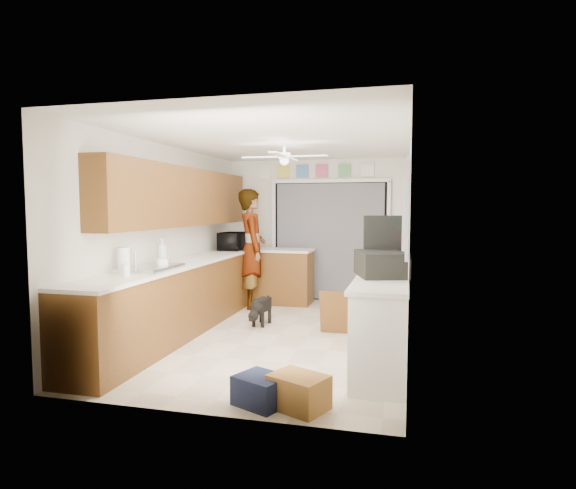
# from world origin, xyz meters

# --- Properties ---
(floor) EXTENTS (5.00, 5.00, 0.00)m
(floor) POSITION_xyz_m (0.00, 0.00, 0.00)
(floor) COLOR beige
(floor) RESTS_ON ground
(ceiling) EXTENTS (5.00, 5.00, 0.00)m
(ceiling) POSITION_xyz_m (0.00, 0.00, 2.50)
(ceiling) COLOR white
(ceiling) RESTS_ON ground
(wall_back) EXTENTS (3.20, 0.00, 3.20)m
(wall_back) POSITION_xyz_m (0.00, 2.50, 1.25)
(wall_back) COLOR silver
(wall_back) RESTS_ON ground
(wall_front) EXTENTS (3.20, 0.00, 3.20)m
(wall_front) POSITION_xyz_m (0.00, -2.50, 1.25)
(wall_front) COLOR silver
(wall_front) RESTS_ON ground
(wall_left) EXTENTS (0.00, 5.00, 5.00)m
(wall_left) POSITION_xyz_m (-1.60, 0.00, 1.25)
(wall_left) COLOR silver
(wall_left) RESTS_ON ground
(wall_right) EXTENTS (0.00, 5.00, 5.00)m
(wall_right) POSITION_xyz_m (1.60, 0.00, 1.25)
(wall_right) COLOR silver
(wall_right) RESTS_ON ground
(left_base_cabinets) EXTENTS (0.60, 4.80, 0.90)m
(left_base_cabinets) POSITION_xyz_m (-1.30, 0.00, 0.45)
(left_base_cabinets) COLOR brown
(left_base_cabinets) RESTS_ON floor
(left_countertop) EXTENTS (0.62, 4.80, 0.04)m
(left_countertop) POSITION_xyz_m (-1.29, 0.00, 0.92)
(left_countertop) COLOR white
(left_countertop) RESTS_ON left_base_cabinets
(upper_cabinets) EXTENTS (0.32, 4.00, 0.80)m
(upper_cabinets) POSITION_xyz_m (-1.44, 0.20, 1.80)
(upper_cabinets) COLOR brown
(upper_cabinets) RESTS_ON wall_left
(sink_basin) EXTENTS (0.50, 0.76, 0.06)m
(sink_basin) POSITION_xyz_m (-1.29, -1.00, 0.95)
(sink_basin) COLOR silver
(sink_basin) RESTS_ON left_countertop
(faucet) EXTENTS (0.03, 0.03, 0.22)m
(faucet) POSITION_xyz_m (-1.48, -1.00, 1.05)
(faucet) COLOR silver
(faucet) RESTS_ON left_countertop
(peninsula_base) EXTENTS (1.00, 0.60, 0.90)m
(peninsula_base) POSITION_xyz_m (-0.50, 2.00, 0.45)
(peninsula_base) COLOR brown
(peninsula_base) RESTS_ON floor
(peninsula_top) EXTENTS (1.04, 0.64, 0.04)m
(peninsula_top) POSITION_xyz_m (-0.50, 2.00, 0.92)
(peninsula_top) COLOR white
(peninsula_top) RESTS_ON peninsula_base
(back_opening_recess) EXTENTS (2.00, 0.06, 2.10)m
(back_opening_recess) POSITION_xyz_m (0.25, 2.47, 1.05)
(back_opening_recess) COLOR black
(back_opening_recess) RESTS_ON wall_back
(curtain_panel) EXTENTS (1.90, 0.03, 2.05)m
(curtain_panel) POSITION_xyz_m (0.25, 2.43, 1.05)
(curtain_panel) COLOR slate
(curtain_panel) RESTS_ON wall_back
(door_trim_left) EXTENTS (0.06, 0.04, 2.10)m
(door_trim_left) POSITION_xyz_m (-0.77, 2.44, 1.05)
(door_trim_left) COLOR white
(door_trim_left) RESTS_ON wall_back
(door_trim_right) EXTENTS (0.06, 0.04, 2.10)m
(door_trim_right) POSITION_xyz_m (1.27, 2.44, 1.05)
(door_trim_right) COLOR white
(door_trim_right) RESTS_ON wall_back
(door_trim_head) EXTENTS (2.10, 0.04, 0.06)m
(door_trim_head) POSITION_xyz_m (0.25, 2.44, 2.12)
(door_trim_head) COLOR white
(door_trim_head) RESTS_ON wall_back
(header_frame_0) EXTENTS (0.22, 0.02, 0.22)m
(header_frame_0) POSITION_xyz_m (-0.60, 2.47, 2.30)
(header_frame_0) COLOR #D8D448
(header_frame_0) RESTS_ON wall_back
(header_frame_1) EXTENTS (0.22, 0.02, 0.22)m
(header_frame_1) POSITION_xyz_m (-0.25, 2.47, 2.30)
(header_frame_1) COLOR #467CBC
(header_frame_1) RESTS_ON wall_back
(header_frame_2) EXTENTS (0.22, 0.02, 0.22)m
(header_frame_2) POSITION_xyz_m (0.10, 2.47, 2.30)
(header_frame_2) COLOR #C94B71
(header_frame_2) RESTS_ON wall_back
(header_frame_3) EXTENTS (0.22, 0.02, 0.22)m
(header_frame_3) POSITION_xyz_m (0.50, 2.47, 2.30)
(header_frame_3) COLOR #5CA163
(header_frame_3) RESTS_ON wall_back
(header_frame_4) EXTENTS (0.22, 0.02, 0.22)m
(header_frame_4) POSITION_xyz_m (0.90, 2.47, 2.30)
(header_frame_4) COLOR white
(header_frame_4) RESTS_ON wall_back
(route66_sign) EXTENTS (0.22, 0.02, 0.26)m
(route66_sign) POSITION_xyz_m (-0.95, 2.47, 2.30)
(route66_sign) COLOR silver
(route66_sign) RESTS_ON wall_back
(right_counter_base) EXTENTS (0.50, 1.40, 0.90)m
(right_counter_base) POSITION_xyz_m (1.35, -1.20, 0.45)
(right_counter_base) COLOR white
(right_counter_base) RESTS_ON floor
(right_counter_top) EXTENTS (0.54, 1.44, 0.04)m
(right_counter_top) POSITION_xyz_m (1.34, -1.20, 0.92)
(right_counter_top) COLOR white
(right_counter_top) RESTS_ON right_counter_base
(abstract_painting) EXTENTS (0.03, 1.15, 0.95)m
(abstract_painting) POSITION_xyz_m (1.58, -1.00, 1.65)
(abstract_painting) COLOR #EE5797
(abstract_painting) RESTS_ON wall_right
(ceiling_fan) EXTENTS (1.14, 1.14, 0.24)m
(ceiling_fan) POSITION_xyz_m (0.00, 0.20, 2.32)
(ceiling_fan) COLOR white
(ceiling_fan) RESTS_ON ceiling
(microwave) EXTENTS (0.37, 0.54, 0.30)m
(microwave) POSITION_xyz_m (-1.26, 1.62, 1.09)
(microwave) COLOR black
(microwave) RESTS_ON left_countertop
(soap_bottle) EXTENTS (0.16, 0.16, 0.34)m
(soap_bottle) POSITION_xyz_m (-1.43, -0.48, 1.11)
(soap_bottle) COLOR silver
(soap_bottle) RESTS_ON left_countertop
(cup) EXTENTS (0.17, 0.17, 0.11)m
(cup) POSITION_xyz_m (-1.23, -0.84, 1.00)
(cup) COLOR white
(cup) RESTS_ON left_countertop
(jar_b) EXTENTS (0.11, 0.11, 0.13)m
(jar_b) POSITION_xyz_m (-1.26, -1.54, 1.01)
(jar_b) COLOR silver
(jar_b) RESTS_ON left_countertop
(paper_towel_roll) EXTENTS (0.14, 0.14, 0.28)m
(paper_towel_roll) POSITION_xyz_m (-1.42, -1.34, 1.08)
(paper_towel_roll) COLOR white
(paper_towel_roll) RESTS_ON left_countertop
(suitcase) EXTENTS (0.61, 0.71, 0.26)m
(suitcase) POSITION_xyz_m (1.32, -0.88, 1.07)
(suitcase) COLOR black
(suitcase) RESTS_ON right_counter_top
(suitcase_rim) EXTENTS (0.59, 0.68, 0.02)m
(suitcase_rim) POSITION_xyz_m (1.32, -0.88, 0.96)
(suitcase_rim) COLOR yellow
(suitcase_rim) RESTS_ON suitcase
(suitcase_lid) EXTENTS (0.41, 0.15, 0.50)m
(suitcase_lid) POSITION_xyz_m (1.32, -0.59, 1.32)
(suitcase_lid) COLOR black
(suitcase_lid) RESTS_ON suitcase
(cardboard_box) EXTENTS (0.55, 0.49, 0.28)m
(cardboard_box) POSITION_xyz_m (0.74, -2.20, 0.14)
(cardboard_box) COLOR olive
(cardboard_box) RESTS_ON floor
(navy_crate) EXTENTS (0.51, 0.47, 0.25)m
(navy_crate) POSITION_xyz_m (0.41, -2.20, 0.12)
(navy_crate) COLOR #151C35
(navy_crate) RESTS_ON floor
(cabinet_door_panel) EXTENTS (0.38, 0.15, 0.57)m
(cabinet_door_panel) POSITION_xyz_m (0.68, 0.19, 0.29)
(cabinet_door_panel) COLOR brown
(cabinet_door_panel) RESTS_ON floor
(man) EXTENTS (0.72, 0.84, 1.95)m
(man) POSITION_xyz_m (-0.90, 1.55, 0.98)
(man) COLOR white
(man) RESTS_ON floor
(dog) EXTENTS (0.28, 0.55, 0.42)m
(dog) POSITION_xyz_m (-0.39, 0.43, 0.21)
(dog) COLOR black
(dog) RESTS_ON floor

